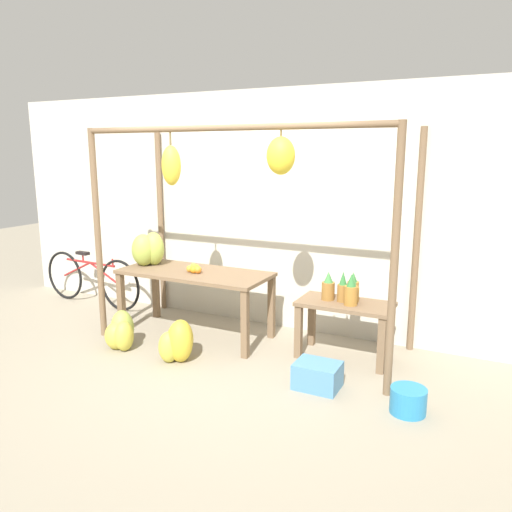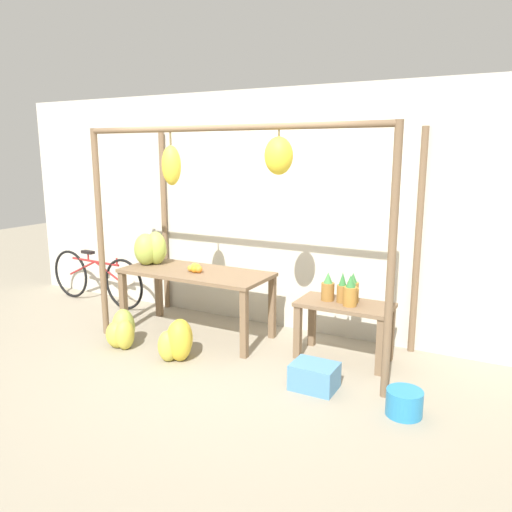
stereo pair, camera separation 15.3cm
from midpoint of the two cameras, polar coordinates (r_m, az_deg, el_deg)
name	(u,v)px [view 2 (the right image)]	position (r m, az deg, el deg)	size (l,w,h in m)	color
ground_plane	(218,364)	(5.13, -3.47, -12.25)	(20.00, 20.00, 0.00)	gray
shop_wall_back	(278,211)	(5.92, 3.30, 5.12)	(8.00, 0.08, 2.80)	beige
stall_awning	(241,198)	(5.03, -0.86, 6.63)	(3.34, 1.30, 2.34)	brown
display_table_main	(196,280)	(5.73, -6.12, -2.69)	(1.73, 0.75, 0.76)	brown
display_table_side	(344,315)	(5.17, 10.91, -6.68)	(0.95, 0.49, 0.60)	brown
banana_pile_on_table	(152,249)	(6.11, -11.07, 0.75)	(0.43, 0.55, 0.40)	#9EB247
orange_pile	(196,268)	(5.64, -6.12, -1.41)	(0.20, 0.20, 0.09)	orange
pineapple_cluster	(345,290)	(5.11, 10.95, -3.87)	(0.39, 0.31, 0.31)	#A3702D
banana_pile_ground_left	(122,331)	(5.66, -14.31, -8.30)	(0.39, 0.44, 0.40)	gold
banana_pile_ground_right	(178,341)	(5.21, -8.10, -9.55)	(0.39, 0.45, 0.43)	gold
fruit_crate_white	(314,376)	(4.64, 7.66, -13.46)	(0.40, 0.31, 0.23)	#4C84B2
blue_bucket	(404,403)	(4.38, 17.59, -15.70)	(0.29, 0.29, 0.21)	teal
parked_bicycle	(96,278)	(7.30, -17.24, -2.39)	(1.78, 0.15, 0.74)	black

